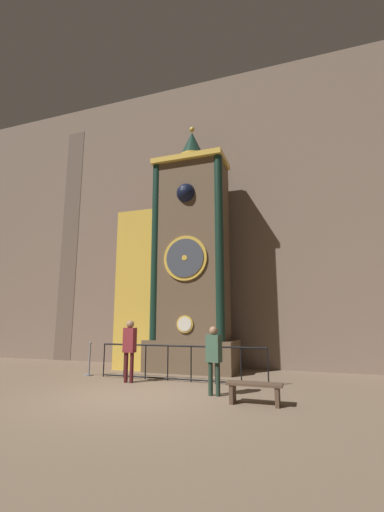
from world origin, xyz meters
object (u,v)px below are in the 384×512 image
visitor_far (214,354)px  stanchion_post (89,364)px  visitor_near (130,344)px  clock_tower (179,265)px  visitor_bench (254,389)px

visitor_far → stanchion_post: bearing=174.3°
visitor_near → visitor_far: size_ratio=1.09×
clock_tower → visitor_far: (2.27, -3.45, -2.78)m
stanchion_post → visitor_near: bearing=-21.3°
clock_tower → stanchion_post: size_ratio=8.80×
visitor_far → visitor_bench: (1.03, -0.53, -0.65)m
clock_tower → visitor_near: (-0.50, -2.60, -2.68)m
clock_tower → visitor_far: 4.98m
stanchion_post → visitor_bench: size_ratio=0.89×
visitor_near → visitor_far: bearing=-15.1°
visitor_far → visitor_bench: bearing=-14.2°
visitor_near → visitor_bench: visitor_near is taller
visitor_near → stanchion_post: 2.11m
clock_tower → stanchion_post: clock_tower is taller
clock_tower → visitor_bench: clock_tower is taller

